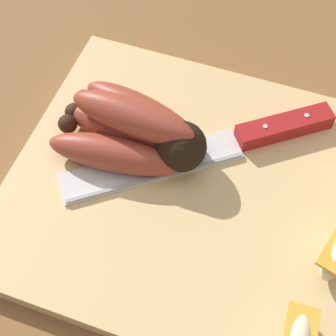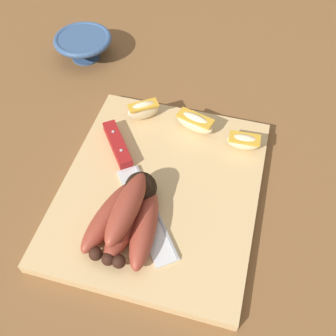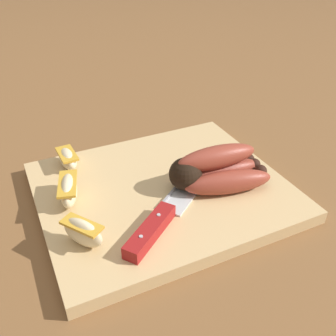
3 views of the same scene
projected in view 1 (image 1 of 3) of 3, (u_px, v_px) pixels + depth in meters
name	position (u px, v px, depth m)	size (l,w,h in m)	color
ground_plane	(187.00, 180.00, 0.54)	(6.00, 6.00, 0.00)	brown
cutting_board	(200.00, 194.00, 0.52)	(0.36, 0.31, 0.02)	tan
banana_bunch	(135.00, 131.00, 0.52)	(0.15, 0.11, 0.06)	black
chefs_knife	(240.00, 140.00, 0.53)	(0.24, 0.19, 0.02)	silver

